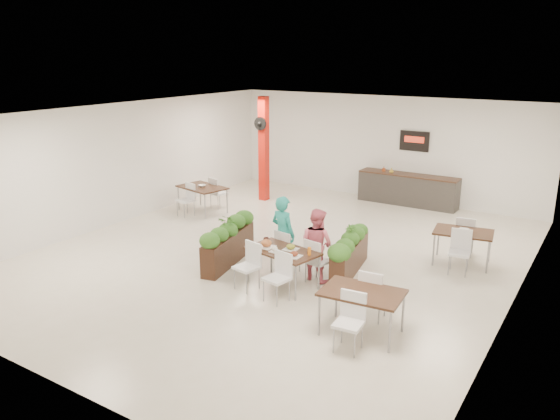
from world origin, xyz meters
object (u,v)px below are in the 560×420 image
(side_table_b, at_px, (463,236))
(side_table_c, at_px, (362,298))
(side_table_a, at_px, (202,190))
(diner_woman, at_px, (317,244))
(red_column, at_px, (264,148))
(main_table, at_px, (282,255))
(planter_right, at_px, (350,250))
(planter_left, at_px, (228,240))
(diner_man, at_px, (283,234))
(service_counter, at_px, (408,189))

(side_table_b, relative_size, side_table_c, 1.01)
(side_table_a, bearing_deg, diner_woman, -14.05)
(red_column, relative_size, main_table, 1.76)
(main_table, bearing_deg, diner_woman, 57.84)
(planter_right, bearing_deg, planter_left, -159.66)
(diner_man, height_order, planter_left, diner_man)
(main_table, distance_m, side_table_a, 5.70)
(planter_right, bearing_deg, side_table_a, 161.29)
(red_column, xyz_separation_m, side_table_a, (-0.74, -2.08, -1.00))
(diner_man, height_order, side_table_c, diner_man)
(red_column, bearing_deg, service_counter, 25.00)
(red_column, height_order, main_table, red_column)
(red_column, distance_m, planter_left, 5.52)
(red_column, height_order, diner_woman, red_column)
(planter_left, xyz_separation_m, side_table_c, (3.75, -1.34, 0.10))
(diner_man, distance_m, planter_right, 1.43)
(diner_man, bearing_deg, side_table_b, -131.02)
(service_counter, xyz_separation_m, diner_man, (-0.41, -6.48, 0.33))
(side_table_b, height_order, side_table_c, same)
(main_table, xyz_separation_m, side_table_c, (2.11, -0.94, -0.00))
(diner_woman, xyz_separation_m, side_table_c, (1.70, -1.59, -0.11))
(diner_man, bearing_deg, side_table_a, -19.56)
(service_counter, height_order, diner_man, service_counter)
(main_table, xyz_separation_m, diner_woman, (0.41, 0.65, 0.11))
(side_table_a, height_order, side_table_c, same)
(planter_right, relative_size, side_table_c, 1.21)
(main_table, xyz_separation_m, planter_left, (-1.63, 0.39, -0.10))
(planter_left, relative_size, planter_right, 1.05)
(service_counter, bearing_deg, diner_man, -93.64)
(planter_left, bearing_deg, diner_woman, 7.22)
(diner_man, bearing_deg, diner_woman, -169.14)
(diner_woman, height_order, side_table_a, diner_woman)
(red_column, relative_size, side_table_c, 1.94)
(red_column, relative_size, diner_woman, 2.15)
(red_column, xyz_separation_m, diner_man, (3.59, -4.62, -0.82))
(side_table_c, bearing_deg, diner_woman, 132.12)
(planter_left, bearing_deg, side_table_b, 31.77)
(red_column, distance_m, side_table_b, 7.10)
(diner_woman, bearing_deg, planter_right, -112.36)
(planter_left, xyz_separation_m, side_table_a, (-3.09, 2.80, 0.11))
(planter_left, distance_m, side_table_a, 4.17)
(side_table_b, bearing_deg, planter_right, -145.13)
(planter_left, relative_size, side_table_c, 1.27)
(service_counter, bearing_deg, main_table, -90.19)
(service_counter, relative_size, side_table_a, 1.79)
(service_counter, bearing_deg, planter_right, -82.00)
(planter_left, height_order, side_table_a, planter_left)
(diner_woman, bearing_deg, side_table_a, -15.50)
(main_table, height_order, side_table_a, same)
(side_table_c, bearing_deg, main_table, 151.21)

